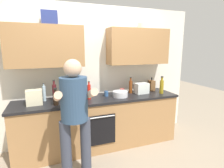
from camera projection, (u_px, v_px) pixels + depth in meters
name	position (u px, v px, depth m)	size (l,w,h in m)	color
ground_plane	(100.00, 145.00, 3.28)	(12.00, 12.00, 0.00)	gray
back_wall_unit	(95.00, 62.00, 3.24)	(4.00, 0.38, 2.50)	silver
counter	(100.00, 122.00, 3.19)	(2.84, 0.67, 0.90)	#A37547
person_standing	(75.00, 112.00, 2.27)	(0.49, 0.45, 1.62)	#383D4C
bottle_water	(44.00, 93.00, 2.90)	(0.05, 0.05, 0.29)	silver
bottle_juice	(81.00, 90.00, 3.08)	(0.07, 0.07, 0.33)	orange
bottle_wine	(54.00, 92.00, 2.88)	(0.06, 0.06, 0.35)	#471419
bottle_hotsauce	(89.00, 92.00, 3.00)	(0.06, 0.06, 0.31)	red
bottle_soy	(56.00, 98.00, 2.69)	(0.08, 0.08, 0.27)	black
bottle_soda	(81.00, 94.00, 2.97)	(0.07, 0.07, 0.24)	#198C33
bottle_oil	(162.00, 86.00, 3.39)	(0.07, 0.07, 0.33)	olive
bottle_vinegar	(131.00, 86.00, 3.41)	(0.06, 0.06, 0.31)	brown
cup_tea	(106.00, 94.00, 3.21)	(0.07, 0.07, 0.09)	#33598C
cup_ceramic	(122.00, 91.00, 3.43)	(0.09, 0.09, 0.09)	#BF4C47
mixing_bowl	(120.00, 94.00, 3.17)	(0.27, 0.27, 0.10)	silver
knife_block	(151.00, 85.00, 3.62)	(0.10, 0.14, 0.27)	brown
potted_herb	(69.00, 92.00, 2.91)	(0.17, 0.17, 0.26)	#9E6647
grocery_bag_produce	(141.00, 88.00, 3.40)	(0.25, 0.17, 0.20)	silver
grocery_bag_rice	(34.00, 97.00, 2.71)	(0.23, 0.17, 0.23)	beige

